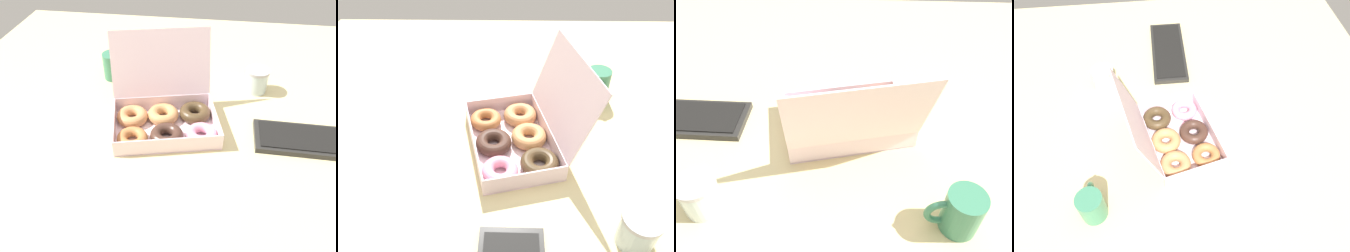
# 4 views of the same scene
# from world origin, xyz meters

# --- Properties ---
(ground_plane) EXTENTS (1.80, 1.80, 0.02)m
(ground_plane) POSITION_xyz_m (0.00, 0.00, -0.01)
(ground_plane) COLOR beige
(donut_box) EXTENTS (0.39, 0.36, 0.27)m
(donut_box) POSITION_xyz_m (-0.02, -0.02, 0.03)
(donut_box) COLOR white
(donut_box) RESTS_ON ground_plane
(keyboard) EXTENTS (0.39, 0.15, 0.02)m
(keyboard) POSITION_xyz_m (0.46, -0.04, 0.01)
(keyboard) COLOR #282725
(keyboard) RESTS_ON ground_plane
(coffee_mug) EXTENTS (0.12, 0.08, 0.10)m
(coffee_mug) POSITION_xyz_m (-0.26, 0.25, 0.05)
(coffee_mug) COLOR #3A7E5D
(coffee_mug) RESTS_ON ground_plane
(glass_jar) EXTENTS (0.09, 0.09, 0.09)m
(glass_jar) POSITION_xyz_m (0.29, 0.24, 0.05)
(glass_jar) COLOR silver
(glass_jar) RESTS_ON ground_plane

